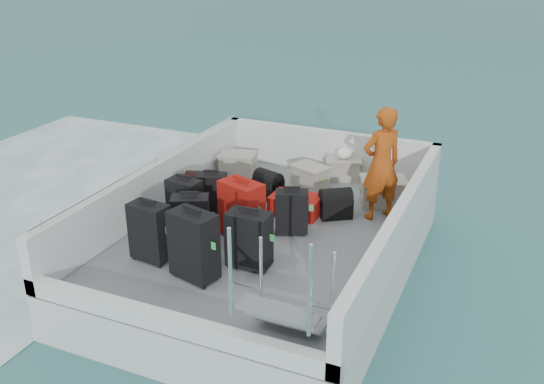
{
  "coord_description": "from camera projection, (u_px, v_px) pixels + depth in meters",
  "views": [
    {
      "loc": [
        2.95,
        -6.6,
        4.26
      ],
      "look_at": [
        -0.13,
        0.41,
        1.0
      ],
      "focal_mm": 40.0,
      "sensor_mm": 36.0,
      "label": 1
    }
  ],
  "objects": [
    {
      "name": "ground",
      "position": [
        269.0,
        271.0,
        8.32
      ],
      "size": [
        160.0,
        160.0,
        0.0
      ],
      "primitive_type": "plane",
      "color": "#174E51",
      "rests_on": "ground"
    },
    {
      "name": "wake_foam",
      "position": [
        6.0,
        212.0,
        10.1
      ],
      "size": [
        10.0,
        10.0,
        0.0
      ],
      "primitive_type": "plane",
      "color": "white",
      "rests_on": "ground"
    },
    {
      "name": "ferry_hull",
      "position": [
        269.0,
        252.0,
        8.2
      ],
      "size": [
        3.6,
        5.0,
        0.6
      ],
      "primitive_type": "cube",
      "color": "silver",
      "rests_on": "ground"
    },
    {
      "name": "deck",
      "position": [
        269.0,
        231.0,
        8.08
      ],
      "size": [
        3.3,
        4.7,
        0.02
      ],
      "primitive_type": "cube",
      "color": "slate",
      "rests_on": "ferry_hull"
    },
    {
      "name": "deck_fittings",
      "position": [
        283.0,
        219.0,
        7.53
      ],
      "size": [
        3.6,
        5.0,
        0.9
      ],
      "color": "silver",
      "rests_on": "deck"
    },
    {
      "name": "suitcase_0",
      "position": [
        150.0,
        232.0,
        7.22
      ],
      "size": [
        0.5,
        0.32,
        0.73
      ],
      "primitive_type": "cube",
      "rotation": [
        0.0,
        0.0,
        -0.12
      ],
      "color": "black",
      "rests_on": "deck"
    },
    {
      "name": "suitcase_1",
      "position": [
        185.0,
        203.0,
        8.07
      ],
      "size": [
        0.48,
        0.31,
        0.67
      ],
      "primitive_type": "cube",
      "rotation": [
        0.0,
        0.0,
        -0.12
      ],
      "color": "black",
      "rests_on": "deck"
    },
    {
      "name": "suitcase_2",
      "position": [
        212.0,
        195.0,
        8.44
      ],
      "size": [
        0.48,
        0.38,
        0.6
      ],
      "primitive_type": "cube",
      "rotation": [
        0.0,
        0.0,
        0.37
      ],
      "color": "black",
      "rests_on": "deck"
    },
    {
      "name": "suitcase_3",
      "position": [
        194.0,
        246.0,
        6.82
      ],
      "size": [
        0.6,
        0.44,
        0.81
      ],
      "primitive_type": "cube",
      "rotation": [
        0.0,
        0.0,
        -0.25
      ],
      "color": "black",
      "rests_on": "deck"
    },
    {
      "name": "suitcase_4",
      "position": [
        191.0,
        222.0,
        7.55
      ],
      "size": [
        0.53,
        0.44,
        0.68
      ],
      "primitive_type": "cube",
      "rotation": [
        0.0,
        0.0,
        0.45
      ],
      "color": "black",
      "rests_on": "deck"
    },
    {
      "name": "suitcase_5",
      "position": [
        242.0,
        210.0,
        7.78
      ],
      "size": [
        0.63,
        0.49,
        0.76
      ],
      "primitive_type": "cube",
      "rotation": [
        0.0,
        0.0,
        -0.33
      ],
      "color": "maroon",
      "rests_on": "deck"
    },
    {
      "name": "suitcase_6",
      "position": [
        249.0,
        240.0,
        7.08
      ],
      "size": [
        0.51,
        0.31,
        0.7
      ],
      "primitive_type": "cube",
      "rotation": [
        0.0,
        0.0,
        0.02
      ],
      "color": "black",
      "rests_on": "deck"
    },
    {
      "name": "suitcase_7",
      "position": [
        292.0,
        212.0,
        7.9
      ],
      "size": [
        0.48,
        0.38,
        0.59
      ],
      "primitive_type": "cube",
      "rotation": [
        0.0,
        0.0,
        0.38
      ],
      "color": "black",
      "rests_on": "deck"
    },
    {
      "name": "suitcase_8",
      "position": [
        296.0,
        205.0,
        8.51
      ],
      "size": [
        0.7,
        0.46,
        0.27
      ],
      "primitive_type": "cube",
      "rotation": [
        0.0,
        0.0,
        1.56
      ],
      "color": "maroon",
      "rests_on": "deck"
    },
    {
      "name": "duffel_0",
      "position": [
        206.0,
        188.0,
        9.03
      ],
      "size": [
        0.64,
        0.47,
        0.32
      ],
      "primitive_type": null,
      "rotation": [
        0.0,
        0.0,
        0.33
      ],
      "color": "black",
      "rests_on": "deck"
    },
    {
      "name": "duffel_1",
      "position": [
        268.0,
        187.0,
        9.06
      ],
      "size": [
        0.48,
        0.41,
        0.32
      ],
      "primitive_type": null,
      "rotation": [
        0.0,
        0.0,
        -0.32
      ],
      "color": "black",
      "rests_on": "deck"
    },
    {
      "name": "duffel_2",
      "position": [
        335.0,
        206.0,
        8.42
      ],
      "size": [
        0.53,
        0.49,
        0.32
      ],
      "primitive_type": null,
      "rotation": [
        0.0,
        0.0,
        0.59
      ],
      "color": "black",
      "rests_on": "deck"
    },
    {
      "name": "crate_0",
      "position": [
        238.0,
        165.0,
        9.92
      ],
      "size": [
        0.62,
        0.48,
        0.33
      ],
      "primitive_type": "cube",
      "rotation": [
        0.0,
        0.0,
        0.2
      ],
      "color": "#A9A493",
      "rests_on": "deck"
    },
    {
      "name": "crate_1",
      "position": [
        310.0,
        177.0,
        9.45
      ],
      "size": [
        0.61,
        0.52,
        0.31
      ],
      "primitive_type": "cube",
      "rotation": [
        0.0,
        0.0,
        -0.4
      ],
      "color": "#A9A493",
      "rests_on": "deck"
    },
    {
      "name": "crate_2",
      "position": [
        343.0,
        169.0,
        9.74
      ],
      "size": [
        0.61,
        0.5,
        0.32
      ],
      "primitive_type": "cube",
      "rotation": [
        0.0,
        0.0,
        0.31
      ],
      "color": "#A9A493",
      "rests_on": "deck"
    },
    {
      "name": "crate_3",
      "position": [
        383.0,
        192.0,
        8.8
      ],
      "size": [
        0.73,
        0.63,
        0.37
      ],
      "primitive_type": "cube",
      "rotation": [
        0.0,
        0.0,
        0.39
      ],
      "color": "#A9A493",
      "rests_on": "deck"
    },
    {
      "name": "yellow_bag",
      "position": [
        385.0,
        178.0,
        9.51
      ],
      "size": [
        0.28,
        0.26,
        0.22
      ],
      "primitive_type": "ellipsoid",
      "color": "yellow",
      "rests_on": "deck"
    },
    {
      "name": "white_bag",
      "position": [
        344.0,
        155.0,
        9.65
      ],
      "size": [
        0.24,
        0.24,
        0.18
      ],
      "primitive_type": "ellipsoid",
      "color": "white",
      "rests_on": "crate_2"
    },
    {
      "name": "passenger",
      "position": [
        381.0,
        164.0,
        8.15
      ],
      "size": [
        0.68,
        0.68,
        1.58
      ],
      "primitive_type": "imported",
      "rotation": [
        0.0,
        0.0,
        -2.35
      ],
      "color": "orange",
      "rests_on": "deck"
    }
  ]
}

